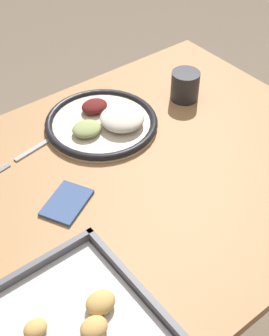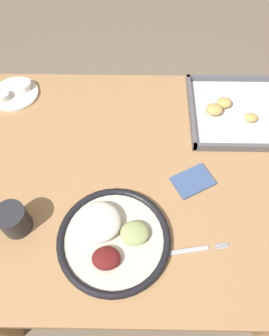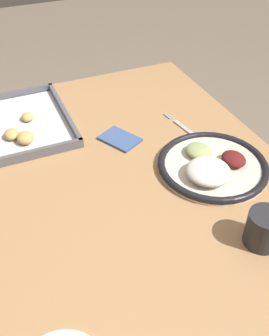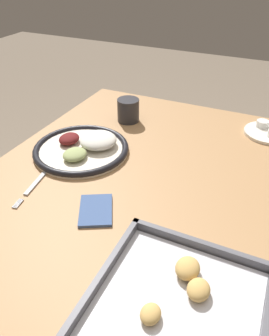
% 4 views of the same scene
% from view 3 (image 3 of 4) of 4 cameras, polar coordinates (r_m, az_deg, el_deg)
% --- Properties ---
extents(ground_plane, '(8.00, 8.00, 0.00)m').
position_cam_3_polar(ground_plane, '(1.62, -0.32, -20.99)').
color(ground_plane, '#7A6B59').
extents(dining_table, '(1.14, 0.82, 0.74)m').
position_cam_3_polar(dining_table, '(1.12, -0.44, -5.03)').
color(dining_table, '#AD7F51').
rests_on(dining_table, ground_plane).
extents(dinner_plate, '(0.30, 0.30, 0.05)m').
position_cam_3_polar(dinner_plate, '(1.06, 11.21, 0.37)').
color(dinner_plate, beige).
rests_on(dinner_plate, dining_table).
extents(fork, '(0.19, 0.04, 0.00)m').
position_cam_3_polar(fork, '(1.21, 7.37, 5.67)').
color(fork, '#B2B2B7').
rests_on(fork, dining_table).
extents(baking_tray, '(0.37, 0.31, 0.04)m').
position_cam_3_polar(baking_tray, '(1.26, -16.50, 5.99)').
color(baking_tray, '#595960').
rests_on(baking_tray, dining_table).
extents(drinking_cup, '(0.08, 0.08, 0.08)m').
position_cam_3_polar(drinking_cup, '(0.89, 18.29, -8.38)').
color(drinking_cup, '#28282D').
rests_on(drinking_cup, dining_table).
extents(napkin, '(0.14, 0.12, 0.01)m').
position_cam_3_polar(napkin, '(1.16, -2.15, 4.23)').
color(napkin, '#3F598C').
rests_on(napkin, dining_table).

